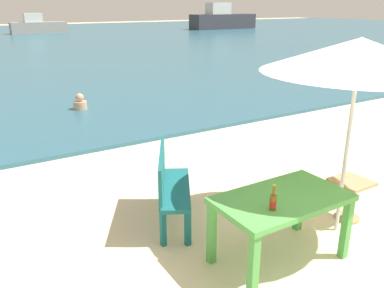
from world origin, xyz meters
TOP-DOWN VIEW (x-y plane):
  - ground_plane at (0.00, 0.00)m, footprint 120.00×120.00m
  - picnic_table_green at (-0.59, 0.74)m, footprint 1.40×0.80m
  - beer_bottle_amber at (-0.87, 0.58)m, footprint 0.07×0.07m
  - patio_umbrella at (0.44, 0.81)m, footprint 2.10×2.10m
  - side_table_wood at (0.78, 0.92)m, footprint 0.44×0.44m
  - bench_teal_center at (-1.20, 2.07)m, footprint 0.90×1.22m
  - swimmer_person at (-0.54, 8.07)m, footprint 0.34×0.34m
  - boat_cargo_ship at (4.52, 37.70)m, footprint 4.86×1.33m
  - boat_fishing_trawler at (22.95, 34.67)m, footprint 7.40×2.02m

SIDE VIEW (x-z plane):
  - ground_plane at x=0.00m, z-range 0.00..0.00m
  - swimmer_person at x=-0.54m, z-range 0.03..0.44m
  - side_table_wood at x=0.78m, z-range 0.08..0.62m
  - bench_teal_center at x=-1.20m, z-range 0.07..1.02m
  - picnic_table_green at x=-0.59m, z-range 0.27..1.03m
  - boat_cargo_ship at x=4.52m, z-range -0.17..1.60m
  - beer_bottle_amber at x=-0.87m, z-range 0.72..0.99m
  - boat_fishing_trawler at x=22.95m, z-range -0.30..2.39m
  - patio_umbrella at x=0.44m, z-range 0.97..3.27m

